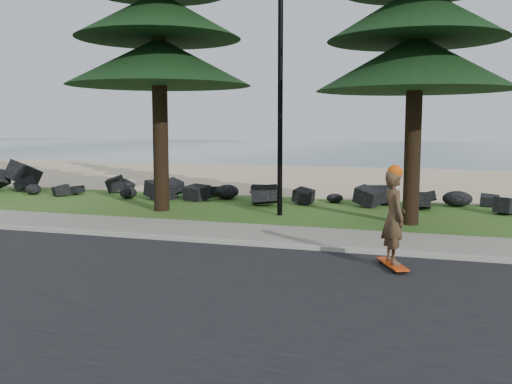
# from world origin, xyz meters

# --- Properties ---
(ground) EXTENTS (160.00, 160.00, 0.00)m
(ground) POSITION_xyz_m (0.00, 0.00, 0.00)
(ground) COLOR #2A5D1D
(ground) RESTS_ON ground
(road) EXTENTS (160.00, 7.00, 0.02)m
(road) POSITION_xyz_m (0.00, -4.50, 0.01)
(road) COLOR black
(road) RESTS_ON ground
(kerb) EXTENTS (160.00, 0.20, 0.10)m
(kerb) POSITION_xyz_m (0.00, -0.90, 0.05)
(kerb) COLOR #A3A192
(kerb) RESTS_ON ground
(sidewalk) EXTENTS (160.00, 2.00, 0.08)m
(sidewalk) POSITION_xyz_m (0.00, 0.20, 0.04)
(sidewalk) COLOR gray
(sidewalk) RESTS_ON ground
(beach_sand) EXTENTS (160.00, 15.00, 0.01)m
(beach_sand) POSITION_xyz_m (0.00, 14.50, 0.01)
(beach_sand) COLOR tan
(beach_sand) RESTS_ON ground
(ocean) EXTENTS (160.00, 58.00, 0.01)m
(ocean) POSITION_xyz_m (0.00, 51.00, 0.00)
(ocean) COLOR #365468
(ocean) RESTS_ON ground
(seawall_boulders) EXTENTS (60.00, 2.40, 1.10)m
(seawall_boulders) POSITION_xyz_m (0.00, 5.60, 0.00)
(seawall_boulders) COLOR black
(seawall_boulders) RESTS_ON ground
(lamp_post) EXTENTS (0.25, 0.14, 8.14)m
(lamp_post) POSITION_xyz_m (0.00, 3.20, 4.13)
(lamp_post) COLOR black
(lamp_post) RESTS_ON ground
(skateboarder) EXTENTS (0.61, 0.97, 1.78)m
(skateboarder) POSITION_xyz_m (3.44, -1.95, 0.90)
(skateboarder) COLOR #CF3C0C
(skateboarder) RESTS_ON ground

